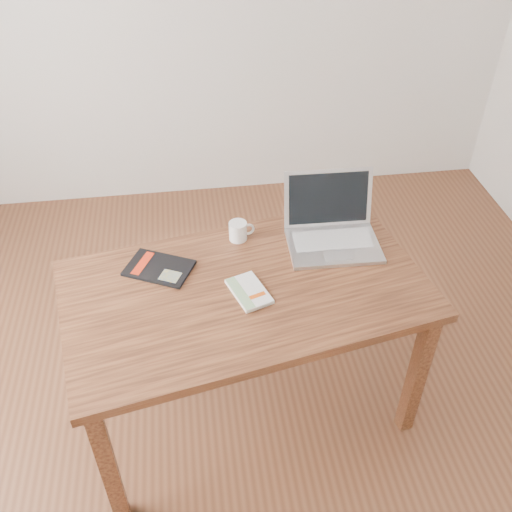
{
  "coord_description": "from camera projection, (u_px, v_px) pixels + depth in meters",
  "views": [
    {
      "loc": [
        -0.13,
        -1.5,
        2.25
      ],
      "look_at": [
        0.11,
        0.18,
        0.85
      ],
      "focal_mm": 40.0,
      "sensor_mm": 36.0,
      "label": 1
    }
  ],
  "objects": [
    {
      "name": "white_guidebook",
      "position": [
        249.0,
        291.0,
        2.18
      ],
      "size": [
        0.17,
        0.22,
        0.02
      ],
      "rotation": [
        0.0,
        0.0,
        0.33
      ],
      "color": "silver",
      "rests_on": "desk"
    },
    {
      "name": "desk",
      "position": [
        246.0,
        303.0,
        2.27
      ],
      "size": [
        1.52,
        1.05,
        0.75
      ],
      "rotation": [
        0.0,
        0.0,
        0.19
      ],
      "color": "#552E19",
      "rests_on": "ground"
    },
    {
      "name": "coffee_mug",
      "position": [
        239.0,
        231.0,
        2.42
      ],
      "size": [
        0.11,
        0.08,
        0.08
      ],
      "rotation": [
        0.0,
        0.0,
        0.12
      ],
      "color": "white",
      "rests_on": "desk"
    },
    {
      "name": "laptop",
      "position": [
        332.0,
        228.0,
        2.41
      ],
      "size": [
        0.39,
        0.34,
        0.26
      ],
      "rotation": [
        0.0,
        0.0,
        -0.03
      ],
      "color": "silver",
      "rests_on": "desk"
    },
    {
      "name": "black_guidebook",
      "position": [
        159.0,
        268.0,
        2.28
      ],
      "size": [
        0.3,
        0.26,
        0.01
      ],
      "rotation": [
        0.0,
        0.0,
        1.11
      ],
      "color": "black",
      "rests_on": "desk"
    },
    {
      "name": "room",
      "position": [
        206.0,
        170.0,
        1.72
      ],
      "size": [
        4.04,
        4.04,
        2.7
      ],
      "color": "#59331E",
      "rests_on": "ground"
    }
  ]
}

